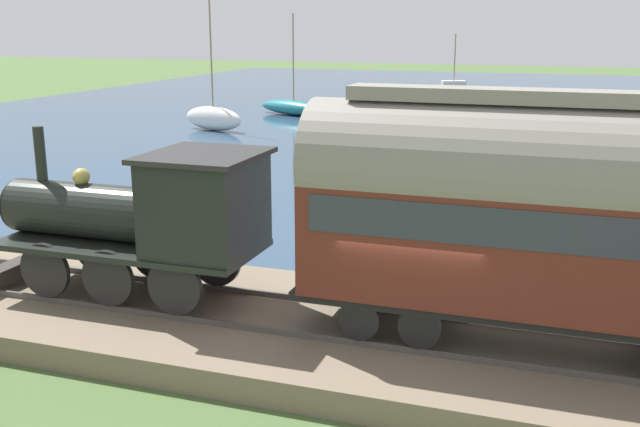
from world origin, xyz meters
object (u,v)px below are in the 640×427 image
Objects in this scene: rowboat_near_shore at (368,199)px; rowboat_far_out at (633,218)px; sailboat_navy at (453,93)px; sailboat_teal at (294,107)px; steam_locomotive at (152,213)px; rowboat_off_pier at (104,220)px; passenger_coach at (549,209)px; sailboat_white at (213,118)px.

rowboat_far_out is at bearing -74.87° from rowboat_near_shore.
sailboat_navy is at bearing 18.82° from rowboat_near_shore.
rowboat_far_out is (-22.79, -20.03, -0.34)m from sailboat_teal.
steam_locomotive is 2.07× the size of rowboat_far_out.
rowboat_far_out is (-34.96, -11.21, -0.48)m from sailboat_navy.
sailboat_teal is at bearing 41.10° from rowboat_near_shore.
rowboat_near_shore is at bearing 84.43° from rowboat_far_out.
sailboat_navy is 2.81× the size of rowboat_off_pier.
passenger_coach is at bearing -87.04° from rowboat_off_pier.
sailboat_white reaches higher than sailboat_teal.
rowboat_off_pier is at bearing 104.79° from rowboat_far_out.
rowboat_near_shore is (11.68, -1.39, -2.20)m from steam_locomotive.
sailboat_white reaches higher than passenger_coach.
sailboat_teal is at bearing 5.01° from sailboat_white.
sailboat_navy is 36.71m from rowboat_far_out.
rowboat_near_shore is (-22.88, -11.45, -0.36)m from sailboat_teal.
passenger_coach reaches higher than steam_locomotive.
passenger_coach is at bearing -126.13° from sailboat_white.
rowboat_far_out is 8.58m from rowboat_near_shore.
steam_locomotive is 0.91× the size of sailboat_teal.
steam_locomotive is 2.72× the size of rowboat_off_pier.
rowboat_far_out is (-14.42, -21.82, -0.56)m from sailboat_white.
rowboat_far_out is (11.77, -2.27, -2.90)m from passenger_coach.
rowboat_far_out is at bearing -115.18° from sailboat_teal.
rowboat_near_shore is at bearing -129.90° from sailboat_teal.
sailboat_white reaches higher than sailboat_navy.
passenger_coach reaches higher than rowboat_near_shore.
rowboat_near_shore is at bearing -120.48° from sailboat_white.
steam_locomotive is 0.69× the size of passenger_coach.
steam_locomotive is 11.97m from rowboat_near_shore.
sailboat_white is 4.05× the size of rowboat_near_shore.
passenger_coach is 32.77m from sailboat_white.
rowboat_off_pier reaches higher than rowboat_near_shore.
sailboat_white is 8.57m from sailboat_teal.
sailboat_navy is at bearing 1.53° from steam_locomotive.
sailboat_navy reaches higher than rowboat_off_pier.
rowboat_near_shore is (-35.05, -2.64, -0.50)m from sailboat_navy.
sailboat_navy is 3.12× the size of rowboat_near_shore.
passenger_coach is 47.63m from sailboat_navy.
sailboat_white is 1.30× the size of sailboat_navy.
steam_locomotive is 0.97× the size of sailboat_navy.
steam_locomotive is at bearing -172.26° from rowboat_near_shore.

